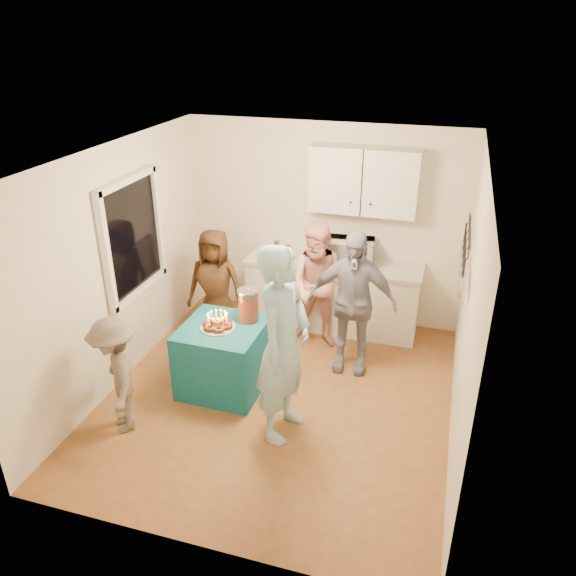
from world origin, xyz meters
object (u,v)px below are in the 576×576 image
(microwave, at_px, (350,252))
(man_birthday, at_px, (283,345))
(woman_back_right, at_px, (352,302))
(party_table, at_px, (224,357))
(woman_back_left, at_px, (216,286))
(child_near_left, at_px, (116,376))
(counter, at_px, (332,296))
(woman_back_center, at_px, (319,286))
(punch_jar, at_px, (248,306))

(microwave, xyz_separation_m, man_birthday, (-0.20, -2.19, -0.09))
(woman_back_right, bearing_deg, party_table, -150.56)
(woman_back_left, bearing_deg, child_near_left, -99.47)
(counter, relative_size, woman_back_center, 1.39)
(woman_back_left, distance_m, woman_back_center, 1.28)
(man_birthday, bearing_deg, woman_back_center, 10.01)
(counter, bearing_deg, man_birthday, -89.88)
(counter, distance_m, man_birthday, 2.26)
(woman_back_center, bearing_deg, woman_back_left, -170.04)
(party_table, xyz_separation_m, woman_back_center, (0.77, 1.19, 0.41))
(punch_jar, xyz_separation_m, man_birthday, (0.61, -0.73, 0.06))
(woman_back_center, bearing_deg, counter, 81.92)
(counter, relative_size, man_birthday, 1.12)
(woman_back_left, height_order, woman_back_right, woman_back_right)
(party_table, height_order, woman_back_center, woman_back_center)
(woman_back_right, bearing_deg, microwave, 100.08)
(woman_back_left, bearing_deg, man_birthday, -50.54)
(woman_back_left, relative_size, woman_back_right, 0.86)
(man_birthday, height_order, woman_back_right, man_birthday)
(punch_jar, bearing_deg, woman_back_right, 28.75)
(woman_back_center, bearing_deg, punch_jar, -120.25)
(microwave, bearing_deg, man_birthday, -100.67)
(party_table, bearing_deg, woman_back_left, 116.84)
(party_table, bearing_deg, punch_jar, 44.81)
(punch_jar, xyz_separation_m, woman_back_right, (1.02, 0.56, -0.08))
(punch_jar, bearing_deg, microwave, 60.87)
(microwave, bearing_deg, counter, 174.52)
(counter, xyz_separation_m, woman_back_center, (-0.06, -0.49, 0.36))
(counter, bearing_deg, party_table, -116.35)
(child_near_left, bearing_deg, woman_back_left, 136.53)
(woman_back_center, xyz_separation_m, woman_back_right, (0.47, -0.41, 0.06))
(party_table, bearing_deg, woman_back_right, 32.15)
(microwave, distance_m, man_birthday, 2.20)
(counter, distance_m, woman_back_right, 1.07)
(man_birthday, distance_m, woman_back_left, 1.99)
(man_birthday, height_order, woman_back_left, man_birthday)
(counter, height_order, party_table, counter)
(woman_back_center, height_order, child_near_left, woman_back_center)
(counter, xyz_separation_m, punch_jar, (-0.61, -1.46, 0.50))
(counter, relative_size, woman_back_right, 1.30)
(punch_jar, height_order, woman_back_center, woman_back_center)
(microwave, bearing_deg, woman_back_center, -124.06)
(microwave, bearing_deg, party_table, -127.13)
(counter, xyz_separation_m, party_table, (-0.83, -1.68, -0.05))
(party_table, height_order, man_birthday, man_birthday)
(man_birthday, height_order, woman_back_center, man_birthday)
(woman_back_left, bearing_deg, microwave, 23.01)
(punch_jar, relative_size, woman_back_right, 0.20)
(counter, height_order, microwave, microwave)
(man_birthday, bearing_deg, child_near_left, 113.02)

